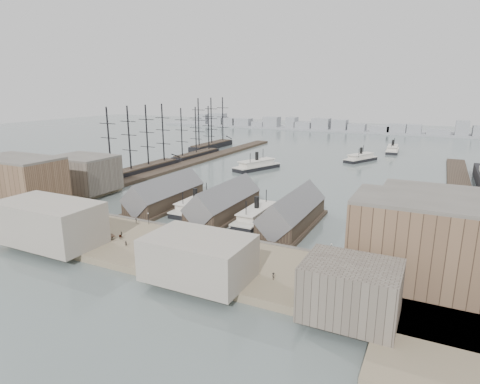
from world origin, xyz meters
The scene contains 44 objects.
ground centered at (0.00, 0.00, 0.00)m, with size 900.00×900.00×0.00m, color #525F5E.
quay centered at (0.00, -20.00, 1.00)m, with size 180.00×30.00×2.00m, color #796B51.
seawall centered at (0.00, -5.20, 1.15)m, with size 180.00×1.20×2.30m, color #59544C.
west_wharf centered at (-68.00, 100.00, 0.80)m, with size 10.00×220.00×1.60m, color #2D231C.
east_wharf centered at (78.00, 90.00, 0.80)m, with size 10.00×180.00×1.60m, color #2D231C.
ferry_shed_west centered at (-26.00, 16.88, 4.64)m, with size 14.00×42.00×12.60m.
ferry_shed_center centered at (0.00, 16.88, 4.64)m, with size 14.00×42.00×12.60m.
ferry_shed_east centered at (26.00, 16.88, 4.64)m, with size 14.00×42.00×12.60m.
warehouse_west_front centered at (-70.00, -12.00, 11.00)m, with size 32.00×18.00×18.00m, color brown.
warehouse_west_back centered at (-70.00, 18.00, 9.00)m, with size 26.00×20.00×14.00m, color #60564C.
warehouse_east_front centered at (66.00, -12.00, 11.50)m, with size 30.00×18.00×19.00m, color brown.
warehouse_east_back centered at (68.00, 15.00, 9.50)m, with size 28.00×20.00×15.00m, color #60564C.
street_bldg_center centered at (20.00, -32.00, 7.00)m, with size 24.00×16.00×10.00m, color gray.
street_bldg_west centered at (-30.00, -32.00, 8.00)m, with size 30.00×16.00×12.00m, color gray.
street_bldg_east centered at (55.00, -33.00, 7.50)m, with size 18.00×14.00×11.00m, color #60564C.
lamp_post_far_w centered at (-45.00, -7.00, 4.71)m, with size 0.44×0.44×3.92m.
lamp_post_near_w centered at (-15.00, -7.00, 4.71)m, with size 0.44×0.44×3.92m.
lamp_post_near_e centered at (15.00, -7.00, 4.71)m, with size 0.44×0.44×3.92m.
lamp_post_far_e centered at (45.00, -7.00, 4.71)m, with size 0.44×0.44×3.92m.
far_shore centered at (-2.07, 334.14, 3.91)m, with size 500.00×40.00×15.72m.
ferry_docked_west centered at (-13.00, 18.20, 2.14)m, with size 7.66×25.54×9.12m.
ferry_docked_east centered at (13.00, 16.80, 2.22)m, with size 7.96×26.53×9.48m.
ferry_open_near centered at (-24.53, 100.94, 2.50)m, with size 19.38×31.06×10.67m.
ferry_open_mid centered at (23.83, 154.62, 2.19)m, with size 17.97×27.14×9.37m.
ferry_open_far centered at (37.77, 202.03, 2.23)m, with size 9.45×27.09×9.53m.
sailing_ship_near centered at (-76.39, 62.16, 2.68)m, with size 8.89×61.26×36.56m.
sailing_ship_mid centered at (-77.18, 119.90, 2.39)m, with size 8.11×46.84×33.33m.
sailing_ship_far centered at (-90.02, 162.06, 2.76)m, with size 9.30×51.65×38.22m.
tram centered at (53.77, -13.82, 3.75)m, with size 3.06×9.72×3.41m.
horse_cart_left centered at (-48.07, -15.41, 2.76)m, with size 4.71×2.01×1.45m.
horse_cart_center centered at (-14.86, -21.73, 2.79)m, with size 4.87×3.01×1.53m.
horse_cart_right centered at (7.75, -21.31, 2.83)m, with size 4.70×1.90×1.64m.
pedestrian_0 centered at (-55.52, -15.45, 2.90)m, with size 0.65×0.48×1.79m, color black.
pedestrian_1 centered at (-34.06, -21.24, 2.85)m, with size 0.83×0.64×1.70m, color black.
pedestrian_2 centered at (-19.41, -8.00, 2.81)m, with size 1.05×0.60×1.63m, color black.
pedestrian_3 centered at (-14.69, -20.00, 2.90)m, with size 1.06×0.44×1.80m, color black.
pedestrian_4 centered at (0.79, -13.95, 2.87)m, with size 0.85×0.55×1.74m, color black.
pedestrian_5 centered at (14.41, -23.10, 2.81)m, with size 0.59×0.43×1.62m, color black.
pedestrian_6 centered at (18.24, -8.00, 2.88)m, with size 0.86×0.67×1.76m, color black.
pedestrian_7 centered at (36.12, -25.34, 2.86)m, with size 1.11×0.64×1.73m, color black.
pedestrian_8 centered at (47.22, -14.53, 2.84)m, with size 0.99×0.41×1.68m, color black.
pedestrian_9 centered at (51.71, -23.81, 2.88)m, with size 0.86×0.56×1.77m, color black.
pedestrian_10 centered at (-37.02, -26.14, 2.87)m, with size 0.85×0.55×1.74m, color black.
pedestrian_11 centered at (-8.67, -24.79, 2.80)m, with size 0.58×0.43×1.59m, color black.
Camera 1 is at (66.96, -104.94, 45.14)m, focal length 30.00 mm.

